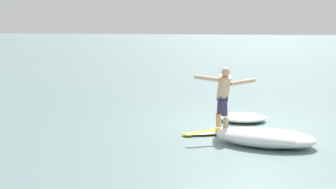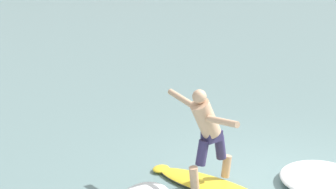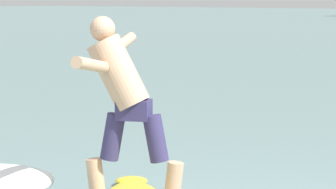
# 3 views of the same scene
# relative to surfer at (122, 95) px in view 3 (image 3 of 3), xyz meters

# --- Properties ---
(surfer) EXTENTS (0.93, 1.38, 1.50)m
(surfer) POSITION_rel_surfer_xyz_m (0.00, 0.00, 0.00)
(surfer) COLOR tan
(surfer) RESTS_ON surfboard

